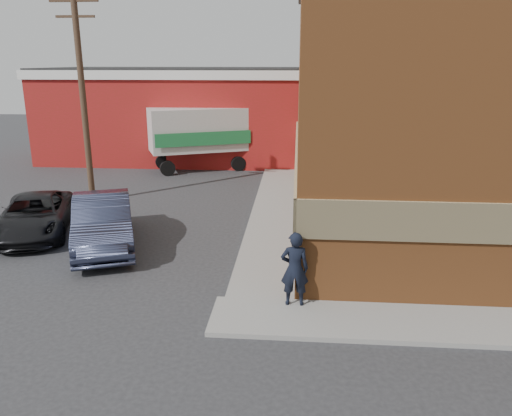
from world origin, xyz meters
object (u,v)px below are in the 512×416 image
(man, at_px, (295,269))
(utility_pole, at_px, (82,92))
(box_truck, at_px, (211,134))
(warehouse, at_px, (180,113))
(brick_building, at_px, (478,96))
(suv_a, at_px, (35,215))
(sedan, at_px, (103,222))

(man, bearing_deg, utility_pole, -48.66)
(man, distance_m, box_truck, 17.24)
(warehouse, relative_size, box_truck, 2.22)
(brick_building, xyz_separation_m, suv_a, (-16.31, -4.33, -3.99))
(sedan, bearing_deg, warehouse, 72.91)
(brick_building, relative_size, warehouse, 1.12)
(brick_building, height_order, sedan, brick_building)
(warehouse, distance_m, man, 21.66)
(brick_building, height_order, box_truck, brick_building)
(utility_pole, relative_size, man, 4.72)
(man, relative_size, box_truck, 0.26)
(utility_pole, xyz_separation_m, box_truck, (4.13, 7.27, -2.73))
(utility_pole, distance_m, suv_a, 5.94)
(warehouse, bearing_deg, man, -69.71)
(man, height_order, sedan, man)
(utility_pole, distance_m, sedan, 7.12)
(brick_building, relative_size, man, 9.57)
(brick_building, distance_m, sedan, 14.92)
(brick_building, xyz_separation_m, warehouse, (-14.50, 11.00, -1.87))
(sedan, xyz_separation_m, box_truck, (1.53, 12.64, 1.16))
(brick_building, relative_size, box_truck, 2.48)
(suv_a, bearing_deg, box_truck, 51.37)
(brick_building, bearing_deg, suv_a, -165.14)
(brick_building, distance_m, suv_a, 17.34)
(brick_building, height_order, warehouse, brick_building)
(utility_pole, bearing_deg, man, -45.83)
(man, bearing_deg, box_truck, -76.45)
(warehouse, height_order, sedan, warehouse)
(utility_pole, relative_size, sedan, 1.72)
(utility_pole, xyz_separation_m, suv_a, (-0.32, -4.33, -4.05))
(utility_pole, bearing_deg, box_truck, 60.39)
(brick_building, relative_size, utility_pole, 2.03)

